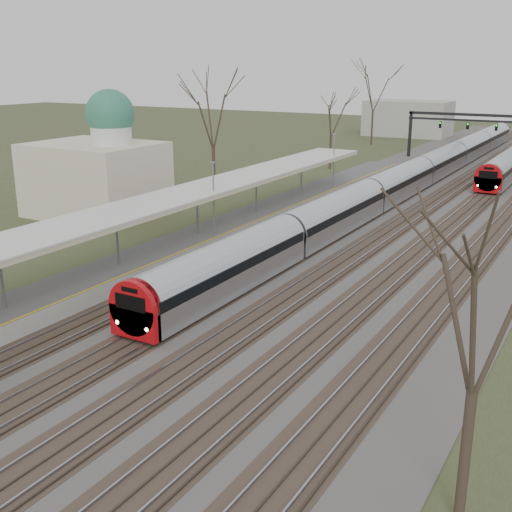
{
  "coord_description": "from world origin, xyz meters",
  "views": [
    {
      "loc": [
        15.58,
        -0.74,
        12.23
      ],
      "look_at": [
        -1.34,
        28.61,
        2.0
      ],
      "focal_mm": 45.0,
      "sensor_mm": 36.0,
      "label": 1
    }
  ],
  "objects": [
    {
      "name": "track_bed",
      "position": [
        0.26,
        55.0,
        0.06
      ],
      "size": [
        24.0,
        160.0,
        0.22
      ],
      "color": "#474442",
      "rests_on": "ground"
    },
    {
      "name": "tree_west_far",
      "position": [
        -17.0,
        48.0,
        8.02
      ],
      "size": [
        5.5,
        5.5,
        11.33
      ],
      "color": "#2D231C",
      "rests_on": "ground"
    },
    {
      "name": "tree_east_near",
      "position": [
        13.0,
        15.0,
        6.55
      ],
      "size": [
        4.5,
        4.5,
        9.27
      ],
      "color": "#2D231C",
      "rests_on": "ground"
    },
    {
      "name": "train_near",
      "position": [
        -2.5,
        64.38,
        1.48
      ],
      "size": [
        2.62,
        90.21,
        3.05
      ],
      "color": "#B7BAC2",
      "rests_on": "ground"
    },
    {
      "name": "canopy",
      "position": [
        -9.05,
        32.99,
        3.93
      ],
      "size": [
        4.1,
        50.0,
        3.11
      ],
      "color": "slate",
      "rests_on": "platform"
    },
    {
      "name": "dome_building",
      "position": [
        -21.71,
        38.0,
        3.72
      ],
      "size": [
        10.0,
        8.0,
        10.3
      ],
      "color": "beige",
      "rests_on": "ground"
    },
    {
      "name": "platform",
      "position": [
        -9.05,
        37.5,
        0.5
      ],
      "size": [
        3.5,
        69.0,
        1.0
      ],
      "primitive_type": "cube",
      "color": "#9E9B93",
      "rests_on": "ground"
    },
    {
      "name": "signal_gantry",
      "position": [
        0.29,
        84.99,
        4.91
      ],
      "size": [
        21.0,
        0.59,
        6.08
      ],
      "color": "black",
      "rests_on": "ground"
    }
  ]
}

